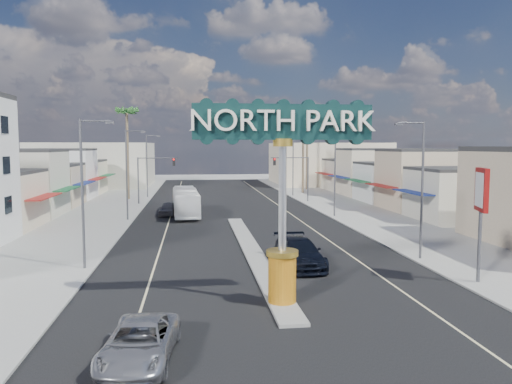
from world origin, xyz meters
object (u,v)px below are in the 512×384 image
object	(u,v)px
streetlight_r_mid	(333,169)
palm_left_far	(127,116)
suv_right	(299,253)
bank_pylon_sign	(481,196)
traffic_signal_left	(153,171)
streetlight_l_near	(85,186)
streetlight_l_far	(148,163)
suv_left	(140,342)
gateway_sign	(283,179)
palm_right_mid	(303,125)
streetlight_r_far	(292,162)
streetlight_l_mid	(128,170)
streetlight_r_near	(420,183)
palm_right_far	(307,116)
car_parked_left	(168,209)
traffic_signal_right	(295,170)
city_bus	(186,202)

from	to	relation	value
streetlight_r_mid	palm_left_far	size ratio (longest dim) A/B	0.69
suv_right	bank_pylon_sign	size ratio (longest dim) A/B	0.97
traffic_signal_left	streetlight_l_near	xyz separation A→B (m)	(-1.25, -33.99, 0.79)
streetlight_l_far	suv_left	distance (m)	55.83
streetlight_l_far	suv_right	size ratio (longest dim) A/B	1.51
streetlight_l_near	suv_right	world-z (taller)	streetlight_l_near
traffic_signal_left	streetlight_l_near	bearing A→B (deg)	-92.10
gateway_sign	palm_right_mid	bearing A→B (deg)	76.47
streetlight_r_far	palm_right_mid	size ratio (longest dim) A/B	0.74
streetlight_l_mid	suv_left	bearing A→B (deg)	-82.39
palm_left_far	suv_right	distance (m)	44.82
palm_right_mid	streetlight_r_far	bearing A→B (deg)	-122.69
streetlight_r_near	palm_right_mid	size ratio (longest dim) A/B	0.74
streetlight_r_far	palm_right_far	distance (m)	13.21
gateway_sign	streetlight_r_near	bearing A→B (deg)	37.55
streetlight_l_far	car_parked_left	bearing A→B (deg)	-78.89
traffic_signal_left	suv_right	size ratio (longest dim) A/B	1.01
car_parked_left	suv_right	bearing A→B (deg)	-63.50
traffic_signal_right	streetlight_l_far	bearing A→B (deg)	157.80
city_bus	streetlight_l_near	bearing A→B (deg)	-106.75
suv_right	city_bus	size ratio (longest dim) A/B	0.56
gateway_sign	suv_right	distance (m)	9.17
palm_right_far	city_bus	distance (m)	36.90
gateway_sign	streetlight_l_far	world-z (taller)	gateway_sign
streetlight_l_far	palm_right_far	bearing A→B (deg)	21.46
streetlight_l_mid	suv_left	world-z (taller)	streetlight_l_mid
traffic_signal_right	palm_left_far	distance (m)	24.09
palm_left_far	suv_left	size ratio (longest dim) A/B	2.62
palm_left_far	suv_left	bearing A→B (deg)	-82.50
streetlight_l_far	palm_left_far	world-z (taller)	palm_left_far
palm_right_mid	city_bus	xyz separation A→B (m)	(-17.90, -23.11, -9.11)
streetlight_r_near	traffic_signal_right	bearing A→B (deg)	92.10
city_bus	suv_right	bearing A→B (deg)	-76.09
streetlight_r_mid	suv_left	bearing A→B (deg)	-116.09
streetlight_l_mid	suv_left	size ratio (longest dim) A/B	1.80
streetlight_r_far	suv_left	size ratio (longest dim) A/B	1.80
traffic_signal_left	palm_left_far	distance (m)	10.14
palm_right_mid	city_bus	world-z (taller)	palm_right_mid
streetlight_l_mid	streetlight_r_far	xyz separation A→B (m)	(20.87, 22.00, 0.00)
city_bus	bank_pylon_sign	world-z (taller)	bank_pylon_sign
traffic_signal_left	city_bus	xyz separation A→B (m)	(4.29, -11.10, -2.78)
streetlight_r_mid	suv_right	distance (m)	22.65
traffic_signal_right	streetlight_r_mid	world-z (taller)	streetlight_r_mid
car_parked_left	city_bus	distance (m)	2.09
traffic_signal_left	streetlight_r_near	xyz separation A→B (m)	(19.62, -33.99, 0.79)
traffic_signal_left	palm_right_mid	distance (m)	26.01
palm_right_far	streetlight_l_far	bearing A→B (deg)	-158.54
streetlight_l_near	suv_left	xyz separation A→B (m)	(4.47, -13.48, -4.37)
palm_right_far	bank_pylon_sign	world-z (taller)	palm_right_far
palm_left_far	streetlight_r_mid	bearing A→B (deg)	-40.48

